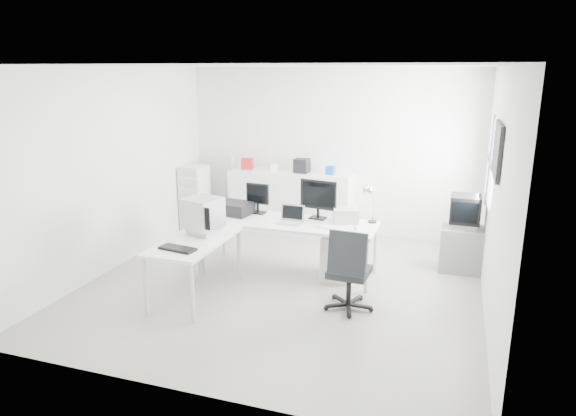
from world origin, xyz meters
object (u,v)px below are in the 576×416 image
(crt_monitor, at_px, (203,216))
(crt_tv, at_px, (465,212))
(side_desk, at_px, (196,268))
(laptop, at_px, (290,215))
(inkjet_printer, at_px, (234,208))
(laser_printer, at_px, (346,215))
(filing_cabinet, at_px, (195,198))
(main_desk, at_px, (289,247))
(drawer_pedestal, at_px, (338,256))
(office_chair, at_px, (349,268))
(lcd_monitor_large, at_px, (318,199))
(lcd_monitor_small, at_px, (258,198))
(sideboard, at_px, (291,202))
(tv_cabinet, at_px, (461,249))

(crt_monitor, relative_size, crt_tv, 0.90)
(side_desk, distance_m, laptop, 1.43)
(inkjet_printer, xyz_separation_m, crt_tv, (3.14, 0.75, 0.02))
(laser_printer, bearing_deg, filing_cabinet, 140.68)
(crt_tv, height_order, filing_cabinet, filing_cabinet)
(main_desk, xyz_separation_m, side_desk, (-0.85, -1.10, 0.00))
(drawer_pedestal, height_order, office_chair, office_chair)
(laptop, relative_size, office_chair, 0.35)
(office_chair, bearing_deg, lcd_monitor_large, 125.53)
(lcd_monitor_small, bearing_deg, main_desk, -18.86)
(main_desk, bearing_deg, drawer_pedestal, 4.09)
(drawer_pedestal, bearing_deg, inkjet_printer, 178.15)
(drawer_pedestal, relative_size, crt_monitor, 1.33)
(side_desk, xyz_separation_m, crt_tv, (3.14, 1.95, 0.48))
(crt_tv, bearing_deg, side_desk, -148.12)
(office_chair, bearing_deg, sideboard, 124.56)
(main_desk, height_order, laser_printer, laser_printer)
(inkjet_printer, xyz_separation_m, lcd_monitor_large, (1.20, 0.15, 0.19))
(office_chair, relative_size, crt_tv, 2.06)
(filing_cabinet, bearing_deg, inkjet_printer, -44.37)
(drawer_pedestal, relative_size, sideboard, 0.28)
(crt_monitor, height_order, sideboard, crt_monitor)
(lcd_monitor_small, xyz_separation_m, sideboard, (-0.01, 1.57, -0.44))
(lcd_monitor_small, distance_m, crt_monitor, 1.14)
(inkjet_printer, bearing_deg, main_desk, 2.97)
(inkjet_printer, distance_m, office_chair, 2.13)
(laptop, bearing_deg, main_desk, 118.50)
(lcd_monitor_large, distance_m, crt_monitor, 1.63)
(inkjet_printer, xyz_separation_m, laptop, (0.90, -0.20, 0.03))
(lcd_monitor_small, height_order, office_chair, lcd_monitor_small)
(lcd_monitor_small, height_order, filing_cabinet, lcd_monitor_small)
(lcd_monitor_large, relative_size, office_chair, 0.54)
(inkjet_printer, distance_m, lcd_monitor_large, 1.22)
(lcd_monitor_large, bearing_deg, side_desk, -121.95)
(side_desk, height_order, filing_cabinet, filing_cabinet)
(main_desk, height_order, filing_cabinet, filing_cabinet)
(office_chair, relative_size, filing_cabinet, 0.91)
(laptop, bearing_deg, filing_cabinet, 147.82)
(laptop, bearing_deg, side_desk, -130.05)
(filing_cabinet, bearing_deg, drawer_pedestal, -25.40)
(main_desk, distance_m, side_desk, 1.39)
(main_desk, relative_size, tv_cabinet, 3.81)
(crt_tv, bearing_deg, filing_cabinet, 172.63)
(tv_cabinet, bearing_deg, office_chair, -126.61)
(crt_monitor, relative_size, filing_cabinet, 0.40)
(laser_printer, relative_size, sideboard, 0.16)
(laptop, bearing_deg, drawer_pedestal, 14.93)
(main_desk, relative_size, side_desk, 1.71)
(side_desk, xyz_separation_m, tv_cabinet, (3.14, 1.95, -0.06))
(laptop, height_order, crt_monitor, crt_monitor)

